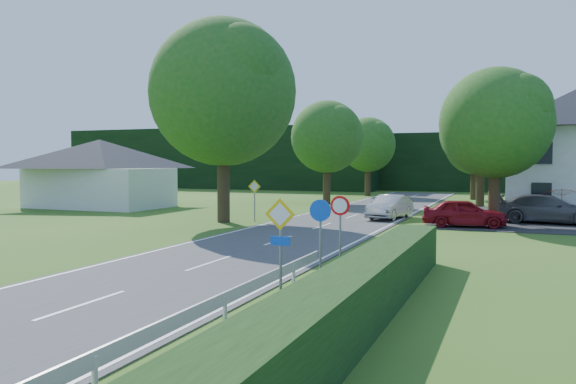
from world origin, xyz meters
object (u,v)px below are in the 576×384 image
at_px(motorcycle, 379,209).
at_px(parked_car_red, 464,213).
at_px(parked_car_silver_a, 557,206).
at_px(parked_car_grey, 547,209).
at_px(streetlight, 488,145).
at_px(parasol, 561,205).
at_px(moving_car, 390,207).

height_order(motorcycle, parked_car_red, parked_car_red).
distance_m(motorcycle, parked_car_silver_a, 10.98).
distance_m(parked_car_red, parked_car_grey, 5.52).
distance_m(streetlight, parked_car_grey, 4.83).
height_order(parked_car_red, parasol, parasol).
xyz_separation_m(parked_car_silver_a, parasol, (0.05, -3.10, 0.28)).
xyz_separation_m(moving_car, parked_car_red, (4.56, -2.83, 0.02)).
height_order(streetlight, parasol, streetlight).
bearing_deg(motorcycle, moving_car, -14.56).
bearing_deg(parked_car_red, motorcycle, 51.34).
height_order(motorcycle, parked_car_grey, parked_car_grey).
relative_size(parked_car_grey, parasol, 2.49).
bearing_deg(streetlight, motorcycle, -177.20).
bearing_deg(parasol, parked_car_grey, -138.42).
height_order(parked_car_silver_a, parasol, parasol).
bearing_deg(parked_car_silver_a, streetlight, 125.23).
bearing_deg(parked_car_grey, moving_car, 100.23).
bearing_deg(parked_car_grey, motorcycle, 97.64).
relative_size(moving_car, motorcycle, 2.26).
height_order(parked_car_silver_a, parked_car_grey, parked_car_grey).
height_order(streetlight, moving_car, streetlight).
bearing_deg(parasol, moving_car, -171.28).
bearing_deg(parked_car_red, streetlight, -23.19).
relative_size(streetlight, parked_car_grey, 1.46).
relative_size(streetlight, parked_car_silver_a, 1.86).
bearing_deg(parasol, parked_car_red, -139.00).
relative_size(streetlight, motorcycle, 4.14).
bearing_deg(parked_car_grey, parasol, -43.33).
height_order(streetlight, parked_car_silver_a, streetlight).
height_order(parked_car_grey, parasol, parasol).
bearing_deg(parked_car_silver_a, motorcycle, 102.71).
distance_m(motorcycle, parked_car_grey, 9.47).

